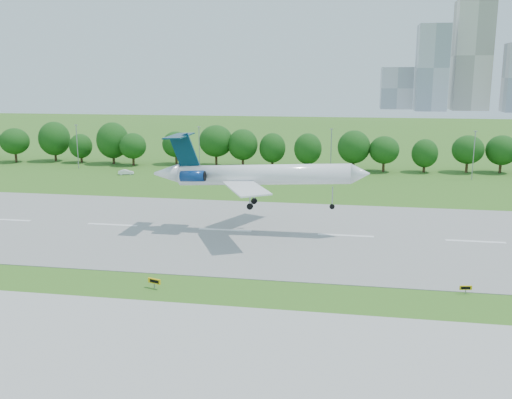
# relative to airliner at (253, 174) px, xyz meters

# --- Properties ---
(ground) EXTENTS (600.00, 600.00, 0.00)m
(ground) POSITION_rel_airliner_xyz_m (-4.72, -24.99, -9.74)
(ground) COLOR #33691B
(ground) RESTS_ON ground
(runway) EXTENTS (400.00, 45.00, 0.08)m
(runway) POSITION_rel_airliner_xyz_m (-4.72, 0.01, -9.70)
(runway) COLOR gray
(runway) RESTS_ON ground
(taxiway) EXTENTS (400.00, 23.00, 0.08)m
(taxiway) POSITION_rel_airliner_xyz_m (-4.72, -42.99, -9.70)
(taxiway) COLOR #ADADA8
(taxiway) RESTS_ON ground
(tree_line) EXTENTS (288.40, 8.40, 10.40)m
(tree_line) POSITION_rel_airliner_xyz_m (-4.72, 67.01, -3.55)
(tree_line) COLOR #382314
(tree_line) RESTS_ON ground
(light_poles) EXTENTS (175.90, 0.25, 12.19)m
(light_poles) POSITION_rel_airliner_xyz_m (-7.22, 57.01, -3.40)
(light_poles) COLOR gray
(light_poles) RESTS_ON ground
(skyline) EXTENTS (127.00, 52.00, 80.00)m
(skyline) POSITION_rel_airliner_xyz_m (95.44, 365.63, 20.73)
(skyline) COLOR #B2B2B7
(skyline) RESTS_ON ground
(airliner) EXTENTS (35.59, 26.02, 11.96)m
(airliner) POSITION_rel_airliner_xyz_m (0.00, 0.00, 0.00)
(airliner) COLOR white
(airliner) RESTS_ON ground
(taxi_sign_centre) EXTENTS (1.76, 0.75, 1.25)m
(taxi_sign_centre) POSITION_rel_airliner_xyz_m (-7.23, -27.49, -8.81)
(taxi_sign_centre) COLOR gray
(taxi_sign_centre) RESTS_ON ground
(taxi_sign_right) EXTENTS (1.47, 0.43, 1.03)m
(taxi_sign_right) POSITION_rel_airliner_xyz_m (29.75, -22.92, -8.98)
(taxi_sign_right) COLOR gray
(taxi_sign_right) RESTS_ON ground
(service_vehicle_a) EXTENTS (4.23, 2.69, 1.32)m
(service_vehicle_a) POSITION_rel_airliner_xyz_m (-42.60, 49.41, -9.08)
(service_vehicle_a) COLOR white
(service_vehicle_a) RESTS_ON ground
(service_vehicle_b) EXTENTS (3.99, 3.17, 1.27)m
(service_vehicle_b) POSITION_rel_airliner_xyz_m (-20.32, 54.59, -9.10)
(service_vehicle_b) COLOR silver
(service_vehicle_b) RESTS_ON ground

